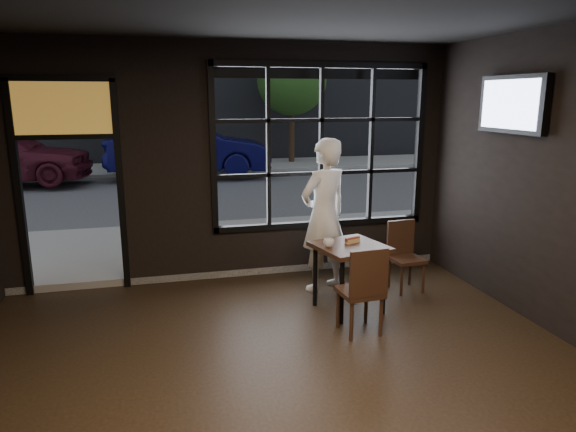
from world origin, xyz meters
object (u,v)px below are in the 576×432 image
object	(u,v)px
chair_near	(360,289)
navy_car	(189,149)
cafe_table	(349,277)
man	(324,216)

from	to	relation	value
chair_near	navy_car	world-z (taller)	navy_car
cafe_table	navy_car	distance (m)	10.78
cafe_table	navy_car	bearing A→B (deg)	82.95
man	navy_car	distance (m)	10.04
cafe_table	chair_near	distance (m)	0.60
cafe_table	chair_near	world-z (taller)	chair_near
man	chair_near	bearing A→B (deg)	65.28
chair_near	cafe_table	bearing A→B (deg)	-104.19
cafe_table	man	size ratio (longest dim) A/B	0.41
man	cafe_table	bearing A→B (deg)	72.78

